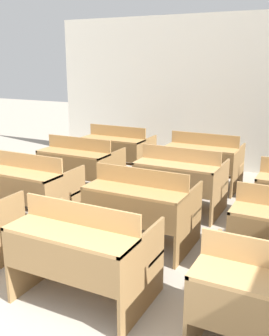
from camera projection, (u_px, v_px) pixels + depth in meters
wall_back at (230, 94)px, 7.22m from camera, size 7.30×0.06×2.86m
bench_front_center at (83, 251)px, 3.37m from camera, size 1.12×0.82×0.91m
bench_second_left at (29, 187)px, 5.06m from camera, size 1.12×0.82×0.91m
bench_second_center at (141, 206)px, 4.39m from camera, size 1.12×0.82×0.91m
bench_third_left at (80, 165)px, 6.09m from camera, size 1.12×0.82×0.91m
bench_third_center at (180, 179)px, 5.39m from camera, size 1.12×0.82×0.91m
bench_back_left at (118, 150)px, 7.10m from camera, size 1.12×0.82×0.91m
bench_back_center at (204, 160)px, 6.40m from camera, size 1.12×0.82×0.91m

